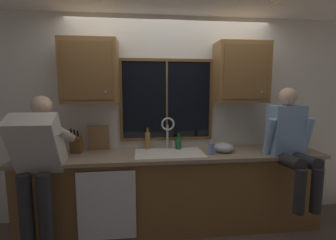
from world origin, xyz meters
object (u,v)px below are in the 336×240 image
Objects in this scene: soap_dispenser at (211,148)px; cutting_board at (99,138)px; bottle_green_glass at (148,140)px; mixing_bowl at (224,147)px; bottle_tall_clear at (178,143)px; knife_block at (76,144)px; person_standing at (38,161)px; person_sitting_on_counter at (291,140)px.

cutting_board is at bearing 165.95° from soap_dispenser.
soap_dispenser is at bearing -24.94° from bottle_green_glass.
bottle_tall_clear reaches higher than mixing_bowl.
soap_dispenser is (1.55, -0.23, -0.04)m from knife_block.
knife_block is 1.57m from soap_dispenser.
mixing_bowl is (1.98, 0.32, -0.00)m from person_standing.
bottle_tall_clear is at bearing -6.69° from bottle_green_glass.
knife_block is at bearing -172.80° from bottle_green_glass.
soap_dispenser is at bearing -14.05° from cutting_board.
mixing_bowl is at bearing 159.97° from person_sitting_on_counter.
person_sitting_on_counter is 3.92× the size of knife_block.
knife_block is 1.17× the size of bottle_green_glass.
person_standing is 5.12× the size of cutting_board.
knife_block is at bearing -157.85° from cutting_board.
mixing_bowl is at bearing -9.17° from cutting_board.
bottle_tall_clear is at bearing -2.26° from cutting_board.
bottle_green_glass is at bearing 27.42° from person_standing.
cutting_board is at bearing 22.15° from knife_block.
knife_block is at bearing 171.62° from soap_dispenser.
mixing_bowl is 0.20m from soap_dispenser.
person_standing is 1.81m from soap_dispenser.
person_sitting_on_counter reaches higher than knife_block.
knife_block reaches higher than bottle_green_glass.
soap_dispenser reaches higher than mixing_bowl.
bottle_green_glass is (-0.72, 0.33, 0.05)m from soap_dispenser.
soap_dispenser is 0.90× the size of bottle_tall_clear.
mixing_bowl is at bearing 9.06° from person_standing.
bottle_green_glass is at bearing 173.31° from bottle_tall_clear.
knife_block reaches higher than bottle_tall_clear.
person_standing reaches higher than soap_dispenser.
cutting_board is at bearing -179.38° from bottle_green_glass.
mixing_bowl is 1.32× the size of soap_dispenser.
cutting_board reaches higher than mixing_bowl.
cutting_board is (0.49, 0.56, 0.10)m from person_standing.
person_sitting_on_counter is 1.65m from bottle_green_glass.
soap_dispenser is at bearing -153.68° from mixing_bowl.
mixing_bowl is (1.73, -0.14, -0.06)m from knife_block.
person_standing is at bearing -131.55° from cutting_board.
person_sitting_on_counter is at bearing -12.70° from cutting_board.
bottle_tall_clear is at bearing 19.44° from person_standing.
mixing_bowl is 0.55m from bottle_tall_clear.
bottle_tall_clear is at bearing 139.28° from soap_dispenser.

